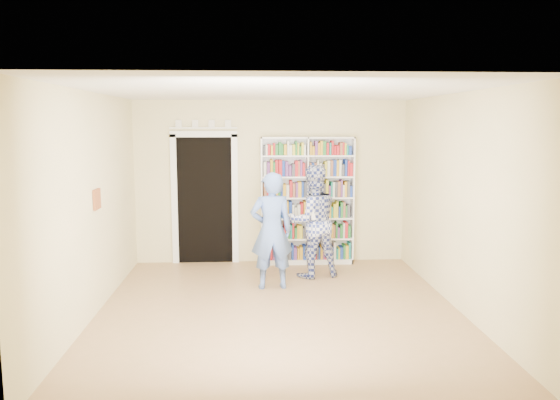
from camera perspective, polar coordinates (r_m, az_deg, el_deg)
The scene contains 11 objects.
floor at distance 6.95m, azimuth -0.11°, elevation -11.50°, with size 5.00×5.00×0.00m, color #99754A.
ceiling at distance 6.57m, azimuth -0.12°, elevation 11.30°, with size 5.00×5.00×0.00m, color white.
wall_back at distance 9.10m, azimuth -0.96°, elevation 1.88°, with size 4.50×4.50×0.00m, color beige.
wall_left at distance 6.88m, azimuth -19.17°, elevation -0.56°, with size 5.00×5.00×0.00m, color beige.
wall_right at distance 7.11m, azimuth 18.30°, elevation -0.26°, with size 5.00×5.00×0.00m, color beige.
bookshelf at distance 9.03m, azimuth 2.85°, elevation -0.02°, with size 1.53×0.29×2.11m.
doorway at distance 9.13m, azimuth -7.87°, elevation 0.74°, with size 1.10×0.08×2.43m.
wall_art at distance 7.06m, azimuth -18.59°, elevation 0.08°, with size 0.03×0.25×0.25m, color brown.
man_blue at distance 7.68m, azimuth -0.90°, elevation -3.22°, with size 0.60×0.40×1.65m, color #5676C0.
man_plaid at distance 8.26m, azimuth 3.40°, elevation -2.25°, with size 0.83×0.65×1.71m, color navy.
paper_sheet at distance 8.03m, azimuth 4.05°, elevation -0.92°, with size 0.23×0.01×0.32m, color white.
Camera 1 is at (-0.35, -6.55, 2.32)m, focal length 35.00 mm.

